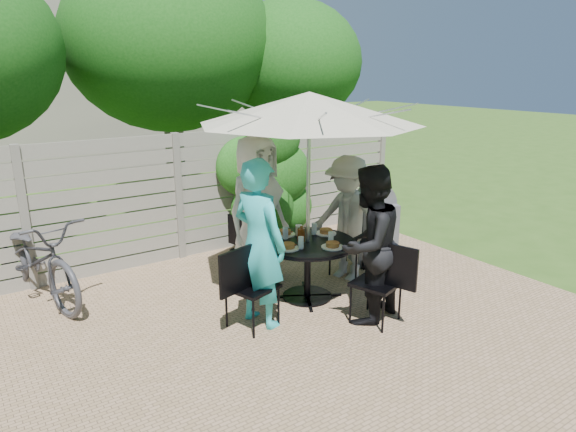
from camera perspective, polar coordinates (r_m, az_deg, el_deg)
backyard_envelope at (r=14.36m, az=-23.84°, el=14.33°), size 60.00×60.00×5.00m
patio_table at (r=6.16m, az=2.19°, el=-4.76°), size 1.38×1.38×0.74m
umbrella at (r=5.78m, az=2.38°, el=11.86°), size 3.12×3.12×2.46m
chair_back at (r=6.85m, az=-4.20°, el=-4.98°), size 0.50×0.64×0.83m
person_back at (r=6.54m, az=-3.49°, el=0.63°), size 1.07×0.84×1.94m
chair_left at (r=5.58m, az=-4.08°, el=-9.63°), size 0.73×0.57×0.96m
person_left at (r=5.43m, az=-3.21°, el=-3.11°), size 0.60×0.77×1.85m
chair_front at (r=5.75m, az=9.84°, el=-9.05°), size 0.58×0.73×0.95m
person_front at (r=5.60m, az=8.92°, el=-3.22°), size 1.00×0.86×1.75m
chair_right at (r=6.98m, az=7.10°, el=-4.27°), size 0.75×0.59×0.99m
person_right at (r=6.70m, az=6.62°, el=-0.32°), size 0.87×1.19×1.66m
plate_back at (r=6.29m, az=-0.36°, el=-1.90°), size 0.26×0.26×0.06m
plate_left at (r=5.81m, az=0.01°, el=-3.44°), size 0.26×0.26×0.06m
plate_front at (r=5.87m, az=4.97°, el=-3.29°), size 0.26×0.26×0.06m
plate_right at (r=6.35m, az=4.22°, el=-1.78°), size 0.26×0.26×0.06m
glass_back at (r=6.14m, az=-0.29°, el=-1.91°), size 0.07×0.07×0.14m
glass_left at (r=5.81m, az=1.44°, el=-2.98°), size 0.07×0.07×0.14m
glass_front at (r=6.00m, az=4.79°, el=-2.42°), size 0.07×0.07×0.14m
glass_right at (r=6.32m, az=2.93°, el=-1.41°), size 0.07×0.07×0.14m
syrup_jug at (r=6.04m, az=1.49°, el=-2.11°), size 0.09×0.09×0.16m
coffee_cup at (r=6.27m, az=1.20°, el=-1.63°), size 0.08×0.08×0.12m
bicycle at (r=6.79m, az=-26.11°, el=-4.28°), size 1.20×2.15×1.07m
bbq_grill at (r=7.38m, az=9.51°, el=-1.23°), size 0.71×0.63×1.19m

